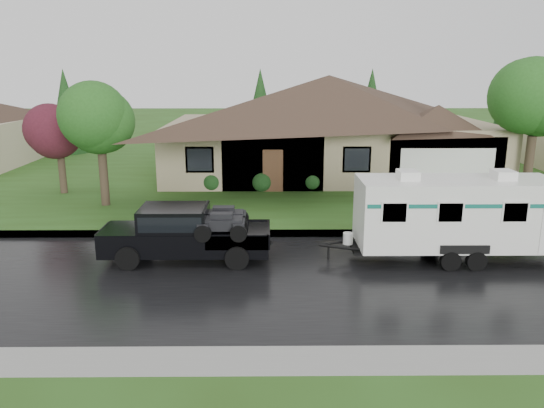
# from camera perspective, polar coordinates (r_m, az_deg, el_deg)

# --- Properties ---
(ground) EXTENTS (140.00, 140.00, 0.00)m
(ground) POSITION_cam_1_polar(r_m,az_deg,el_deg) (17.89, 4.38, -5.55)
(ground) COLOR #2C4D18
(ground) RESTS_ON ground
(road) EXTENTS (140.00, 8.00, 0.01)m
(road) POSITION_cam_1_polar(r_m,az_deg,el_deg) (16.03, 4.98, -7.95)
(road) COLOR black
(road) RESTS_ON ground
(curb) EXTENTS (140.00, 0.50, 0.15)m
(curb) POSITION_cam_1_polar(r_m,az_deg,el_deg) (19.99, 3.85, -3.16)
(curb) COLOR gray
(curb) RESTS_ON ground
(lawn) EXTENTS (140.00, 26.00, 0.15)m
(lawn) POSITION_cam_1_polar(r_m,az_deg,el_deg) (32.36, 2.18, 3.61)
(lawn) COLOR #2C4D18
(lawn) RESTS_ON ground
(house_main) EXTENTS (19.44, 10.80, 6.90)m
(house_main) POSITION_cam_1_polar(r_m,az_deg,el_deg) (30.94, 6.64, 9.61)
(house_main) COLOR tan
(house_main) RESTS_ON lawn
(tree_left_green) EXTENTS (3.21, 3.21, 5.31)m
(tree_left_green) POSITION_cam_1_polar(r_m,az_deg,el_deg) (24.37, -18.06, 8.35)
(tree_left_green) COLOR #382B1E
(tree_left_green) RESTS_ON lawn
(tree_red) EXTENTS (2.67, 2.67, 4.42)m
(tree_red) POSITION_cam_1_polar(r_m,az_deg,el_deg) (27.62, -22.01, 7.34)
(tree_red) COLOR #382B1E
(tree_red) RESTS_ON lawn
(tree_right_green) EXTENTS (3.88, 3.88, 6.42)m
(tree_right_green) POSITION_cam_1_polar(r_m,az_deg,el_deg) (28.28, 26.56, 9.87)
(tree_right_green) COLOR #382B1E
(tree_right_green) RESTS_ON lawn
(shrub_row) EXTENTS (13.60, 1.00, 1.00)m
(shrub_row) POSITION_cam_1_polar(r_m,az_deg,el_deg) (26.85, 7.02, 2.55)
(shrub_row) COLOR #143814
(shrub_row) RESTS_ON lawn
(pickup_truck) EXTENTS (5.35, 2.03, 1.78)m
(pickup_truck) POSITION_cam_1_polar(r_m,az_deg,el_deg) (17.41, -9.56, -2.96)
(pickup_truck) COLOR black
(pickup_truck) RESTS_ON ground
(travel_trailer) EXTENTS (6.60, 2.32, 2.96)m
(travel_trailer) POSITION_cam_1_polar(r_m,az_deg,el_deg) (18.06, 19.10, -0.90)
(travel_trailer) COLOR white
(travel_trailer) RESTS_ON ground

